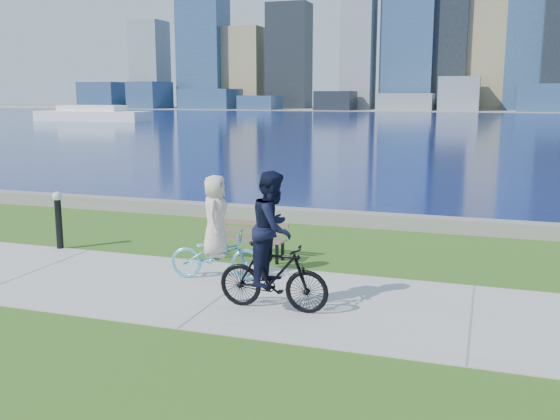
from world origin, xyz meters
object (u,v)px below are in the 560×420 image
Objects in this scene: cyclist_woman at (216,241)px; bollard_lamp at (58,216)px; park_bench at (252,236)px; cyclist_man at (273,253)px.

bollard_lamp is at bearing 64.62° from cyclist_woman.
bollard_lamp is (-4.28, -0.60, 0.26)m from park_bench.
bollard_lamp is 0.58× the size of cyclist_man.
bollard_lamp is 0.67× the size of cyclist_woman.
cyclist_woman is (4.20, -1.00, -0.00)m from bollard_lamp.
bollard_lamp is 4.31m from cyclist_woman.
park_bench is at bearing 27.32° from cyclist_man.
bollard_lamp reaches higher than park_bench.
cyclist_woman reaches higher than bollard_lamp.
park_bench is 1.17× the size of bollard_lamp.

